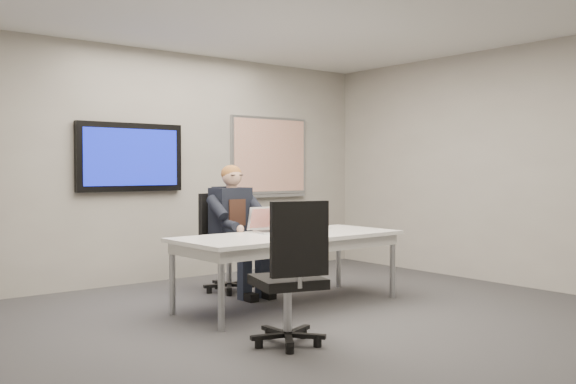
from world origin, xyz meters
TOP-DOWN VIEW (x-y plane):
  - floor at (0.00, 0.00)m, footprint 6.00×6.00m
  - ceiling at (0.00, 0.00)m, footprint 6.00×6.00m
  - wall_back at (0.00, 3.00)m, footprint 6.00×0.02m
  - wall_right at (3.00, 0.00)m, footprint 0.02×6.00m
  - conference_table at (0.23, 0.89)m, footprint 2.35×1.03m
  - tv_display at (-0.50, 2.95)m, footprint 1.30×0.09m
  - whiteboard at (1.55, 2.97)m, footprint 1.25×0.08m
  - office_chair_far at (0.15, 1.92)m, footprint 0.67×0.67m
  - office_chair_near at (-0.68, -0.27)m, footprint 0.67×0.67m
  - seated_person at (0.16, 1.66)m, footprint 0.46×0.78m
  - laptop at (0.19, 1.15)m, footprint 0.40×0.39m
  - name_tent at (0.11, 0.69)m, footprint 0.24×0.12m
  - pen at (0.08, 0.52)m, footprint 0.06×0.12m

SIDE VIEW (x-z plane):
  - floor at x=0.00m, z-range -0.01..0.01m
  - office_chair_far at x=0.15m, z-range -0.21..0.89m
  - office_chair_near at x=-0.68m, z-range -0.21..0.91m
  - seated_person at x=0.16m, z-range -0.14..1.27m
  - conference_table at x=0.23m, z-range 0.28..0.99m
  - pen at x=0.08m, z-range 0.72..0.73m
  - name_tent at x=0.11m, z-range 0.72..0.81m
  - laptop at x=0.19m, z-range 0.65..0.91m
  - wall_back at x=0.00m, z-range 0.00..2.80m
  - wall_right at x=3.00m, z-range 0.00..2.80m
  - tv_display at x=-0.50m, z-range 1.10..1.90m
  - whiteboard at x=1.55m, z-range 0.98..2.08m
  - ceiling at x=0.00m, z-range 2.79..2.81m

